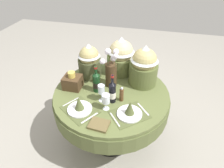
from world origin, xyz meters
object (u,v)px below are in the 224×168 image
(flower_vase, at_px, (111,71))
(wine_glass_right, at_px, (106,99))
(book_on_table, at_px, (99,125))
(woven_basket_side_left, at_px, (73,82))
(place_setting_left, at_px, (79,106))
(wine_bottle_left, at_px, (112,92))
(wine_glass_left, at_px, (101,90))
(pepper_mill, at_px, (122,94))
(gift_tub_back_left, at_px, (89,59))
(wine_bottle_centre, at_px, (96,82))
(gift_tub_back_centre, at_px, (121,54))
(dining_table, at_px, (111,101))
(gift_tub_back_right, at_px, (144,64))
(place_setting_right, at_px, (130,111))

(flower_vase, height_order, wine_glass_right, flower_vase)
(book_on_table, height_order, woven_basket_side_left, woven_basket_side_left)
(place_setting_left, height_order, wine_bottle_left, wine_bottle_left)
(wine_glass_left, height_order, wine_glass_right, wine_glass_left)
(pepper_mill, distance_m, woven_basket_side_left, 0.57)
(wine_bottle_left, bearing_deg, wine_glass_left, -172.27)
(pepper_mill, distance_m, gift_tub_back_left, 0.61)
(wine_glass_right, relative_size, pepper_mill, 1.03)
(wine_bottle_centre, relative_size, pepper_mill, 1.82)
(gift_tub_back_left, bearing_deg, pepper_mill, -38.90)
(pepper_mill, xyz_separation_m, gift_tub_back_centre, (-0.12, 0.54, 0.16))
(dining_table, relative_size, gift_tub_back_right, 2.72)
(flower_vase, bearing_deg, dining_table, -74.94)
(dining_table, distance_m, place_setting_left, 0.46)
(book_on_table, bearing_deg, woven_basket_side_left, 137.97)
(wine_glass_left, xyz_separation_m, book_on_table, (0.07, -0.33, -0.13))
(gift_tub_back_left, bearing_deg, wine_glass_left, -57.87)
(wine_glass_right, xyz_separation_m, gift_tub_back_left, (-0.34, 0.53, 0.09))
(wine_bottle_left, xyz_separation_m, gift_tub_back_left, (-0.37, 0.41, 0.10))
(dining_table, relative_size, gift_tub_back_left, 3.09)
(wine_bottle_centre, xyz_separation_m, pepper_mill, (0.29, -0.09, -0.04))
(wine_bottle_centre, xyz_separation_m, gift_tub_back_centre, (0.17, 0.45, 0.12))
(pepper_mill, height_order, woven_basket_side_left, woven_basket_side_left)
(wine_glass_right, relative_size, gift_tub_back_right, 0.37)
(wine_glass_left, distance_m, woven_basket_side_left, 0.40)
(place_setting_left, bearing_deg, wine_glass_right, 17.43)
(wine_glass_right, distance_m, woven_basket_side_left, 0.51)
(gift_tub_back_centre, relative_size, woven_basket_side_left, 2.25)
(wine_glass_right, height_order, woven_basket_side_left, woven_basket_side_left)
(gift_tub_back_left, bearing_deg, gift_tub_back_right, -1.04)
(place_setting_right, bearing_deg, wine_glass_right, 173.57)
(place_setting_left, height_order, gift_tub_back_right, gift_tub_back_right)
(wine_bottle_left, relative_size, pepper_mill, 1.89)
(dining_table, xyz_separation_m, woven_basket_side_left, (-0.43, -0.03, 0.22))
(gift_tub_back_centre, height_order, woven_basket_side_left, gift_tub_back_centre)
(dining_table, height_order, book_on_table, book_on_table)
(wine_glass_right, height_order, book_on_table, wine_glass_right)
(place_setting_right, relative_size, wine_glass_right, 2.45)
(place_setting_right, height_order, wine_bottle_centre, wine_bottle_centre)
(wine_glass_right, bearing_deg, place_setting_left, -162.57)
(dining_table, height_order, gift_tub_back_left, gift_tub_back_left)
(dining_table, xyz_separation_m, place_setting_right, (0.25, -0.30, 0.19))
(flower_vase, bearing_deg, gift_tub_back_centre, 81.14)
(place_setting_right, relative_size, gift_tub_back_right, 0.91)
(wine_glass_left, bearing_deg, wine_glass_right, -55.17)
(wine_glass_left, distance_m, gift_tub_back_centre, 0.60)
(dining_table, xyz_separation_m, gift_tub_back_left, (-0.32, 0.25, 0.36))
(gift_tub_back_left, bearing_deg, woven_basket_side_left, -110.88)
(flower_vase, relative_size, wine_glass_right, 2.62)
(place_setting_right, relative_size, wine_bottle_left, 1.33)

